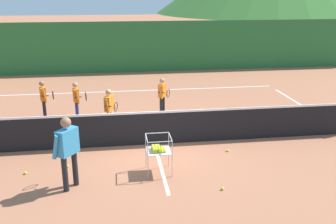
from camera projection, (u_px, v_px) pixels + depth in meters
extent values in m
plane|color=#A86647|center=(155.00, 144.00, 10.56)|extent=(120.00, 120.00, 0.00)
cube|color=white|center=(140.00, 91.00, 16.19)|extent=(11.83, 0.08, 0.01)
cube|color=white|center=(155.00, 144.00, 10.56)|extent=(0.08, 5.65, 0.01)
cube|color=black|center=(154.00, 129.00, 10.42)|extent=(11.61, 0.02, 0.92)
cube|color=white|center=(154.00, 112.00, 10.27)|extent=(11.61, 0.03, 0.06)
cylinder|color=black|center=(65.00, 174.00, 7.97)|extent=(0.12, 0.12, 0.81)
cylinder|color=black|center=(75.00, 168.00, 8.23)|extent=(0.12, 0.12, 0.81)
cube|color=#338CBF|center=(67.00, 142.00, 7.88)|extent=(0.47, 0.52, 0.57)
sphere|color=#996B4C|center=(66.00, 122.00, 7.75)|extent=(0.22, 0.22, 0.22)
cylinder|color=#338CBF|center=(56.00, 147.00, 7.69)|extent=(0.23, 0.20, 0.56)
cylinder|color=#338CBF|center=(75.00, 139.00, 8.15)|extent=(0.19, 0.17, 0.56)
torus|color=#262628|center=(67.00, 138.00, 8.28)|extent=(0.19, 0.25, 0.29)
cylinder|color=black|center=(75.00, 140.00, 8.17)|extent=(0.19, 0.15, 0.03)
cylinder|color=black|center=(44.00, 108.00, 12.70)|extent=(0.10, 0.10, 0.64)
cylinder|color=black|center=(45.00, 110.00, 12.48)|extent=(0.10, 0.10, 0.64)
cube|color=orange|center=(43.00, 94.00, 12.42)|extent=(0.27, 0.42, 0.45)
sphere|color=#996B4C|center=(42.00, 84.00, 12.31)|extent=(0.18, 0.18, 0.18)
cylinder|color=orange|center=(44.00, 93.00, 12.64)|extent=(0.19, 0.11, 0.44)
cylinder|color=orange|center=(45.00, 96.00, 12.25)|extent=(0.15, 0.10, 0.44)
torus|color=#262628|center=(53.00, 95.00, 12.35)|extent=(0.10, 0.29, 0.29)
cylinder|color=black|center=(45.00, 96.00, 12.26)|extent=(0.22, 0.08, 0.03)
cylinder|color=navy|center=(77.00, 109.00, 12.61)|extent=(0.09, 0.09, 0.63)
cylinder|color=navy|center=(77.00, 111.00, 12.39)|extent=(0.09, 0.09, 0.63)
cube|color=orange|center=(76.00, 95.00, 12.34)|extent=(0.24, 0.40, 0.44)
sphere|color=tan|center=(75.00, 85.00, 12.23)|extent=(0.18, 0.18, 0.18)
cylinder|color=orange|center=(77.00, 94.00, 12.56)|extent=(0.18, 0.10, 0.43)
cylinder|color=orange|center=(78.00, 97.00, 12.16)|extent=(0.14, 0.09, 0.44)
torus|color=#262628|center=(86.00, 96.00, 12.24)|extent=(0.08, 0.29, 0.29)
cylinder|color=black|center=(78.00, 97.00, 12.17)|extent=(0.22, 0.07, 0.03)
cylinder|color=silver|center=(111.00, 119.00, 11.65)|extent=(0.10, 0.10, 0.65)
cylinder|color=silver|center=(108.00, 121.00, 11.42)|extent=(0.10, 0.10, 0.65)
cube|color=orange|center=(109.00, 103.00, 11.37)|extent=(0.31, 0.42, 0.45)
sphere|color=tan|center=(108.00, 92.00, 11.26)|extent=(0.18, 0.18, 0.18)
cylinder|color=orange|center=(113.00, 102.00, 11.57)|extent=(0.19, 0.13, 0.44)
cylinder|color=orange|center=(107.00, 106.00, 11.17)|extent=(0.15, 0.11, 0.45)
torus|color=#262628|center=(116.00, 107.00, 11.11)|extent=(0.13, 0.28, 0.29)
cylinder|color=black|center=(108.00, 106.00, 11.16)|extent=(0.22, 0.11, 0.03)
cylinder|color=black|center=(163.00, 104.00, 13.16)|extent=(0.09, 0.09, 0.64)
cylinder|color=black|center=(161.00, 106.00, 12.94)|extent=(0.09, 0.09, 0.64)
cube|color=orange|center=(162.00, 90.00, 12.88)|extent=(0.33, 0.42, 0.45)
sphere|color=tan|center=(162.00, 81.00, 12.78)|extent=(0.18, 0.18, 0.18)
cylinder|color=orange|center=(166.00, 90.00, 13.07)|extent=(0.18, 0.14, 0.44)
cylinder|color=orange|center=(161.00, 93.00, 12.69)|extent=(0.15, 0.12, 0.44)
torus|color=#262628|center=(168.00, 93.00, 12.60)|extent=(0.16, 0.27, 0.29)
cylinder|color=black|center=(161.00, 93.00, 12.68)|extent=(0.21, 0.13, 0.03)
cylinder|color=#B7B7BC|center=(146.00, 151.00, 9.03)|extent=(0.02, 0.02, 0.89)
cylinder|color=#B7B7BC|center=(169.00, 149.00, 9.11)|extent=(0.02, 0.02, 0.89)
cylinder|color=#B7B7BC|center=(148.00, 161.00, 8.50)|extent=(0.02, 0.02, 0.89)
cylinder|color=#B7B7BC|center=(172.00, 159.00, 8.58)|extent=(0.02, 0.02, 0.89)
cube|color=#B7B7BC|center=(159.00, 151.00, 8.77)|extent=(0.56, 0.56, 0.01)
cube|color=#B7B7BC|center=(157.00, 133.00, 8.93)|extent=(0.56, 0.02, 0.02)
cube|color=#B7B7BC|center=(160.00, 142.00, 8.40)|extent=(0.56, 0.02, 0.02)
cube|color=#B7B7BC|center=(147.00, 138.00, 8.63)|extent=(0.02, 0.56, 0.02)
cube|color=#B7B7BC|center=(170.00, 137.00, 8.70)|extent=(0.02, 0.56, 0.02)
sphere|color=yellow|center=(154.00, 152.00, 8.63)|extent=(0.07, 0.07, 0.07)
sphere|color=yellow|center=(153.00, 151.00, 8.68)|extent=(0.07, 0.07, 0.07)
sphere|color=yellow|center=(153.00, 150.00, 8.75)|extent=(0.07, 0.07, 0.07)
sphere|color=yellow|center=(153.00, 149.00, 8.80)|extent=(0.07, 0.07, 0.07)
sphere|color=yellow|center=(152.00, 148.00, 8.87)|extent=(0.07, 0.07, 0.07)
sphere|color=yellow|center=(156.00, 152.00, 8.63)|extent=(0.07, 0.07, 0.07)
sphere|color=yellow|center=(156.00, 151.00, 8.70)|extent=(0.07, 0.07, 0.07)
sphere|color=yellow|center=(156.00, 150.00, 8.75)|extent=(0.07, 0.07, 0.07)
sphere|color=yellow|center=(156.00, 148.00, 8.82)|extent=(0.07, 0.07, 0.07)
sphere|color=yellow|center=(155.00, 147.00, 8.87)|extent=(0.07, 0.07, 0.07)
sphere|color=yellow|center=(159.00, 152.00, 8.65)|extent=(0.07, 0.07, 0.07)
sphere|color=yellow|center=(159.00, 150.00, 8.70)|extent=(0.07, 0.07, 0.07)
sphere|color=yellow|center=(159.00, 150.00, 8.76)|extent=(0.07, 0.07, 0.07)
sphere|color=yellow|center=(158.00, 148.00, 8.83)|extent=(0.07, 0.07, 0.07)
sphere|color=yellow|center=(158.00, 147.00, 8.89)|extent=(0.07, 0.07, 0.07)
sphere|color=yellow|center=(162.00, 152.00, 8.65)|extent=(0.07, 0.07, 0.07)
sphere|color=yellow|center=(161.00, 150.00, 8.71)|extent=(0.07, 0.07, 0.07)
sphere|color=yellow|center=(162.00, 149.00, 8.77)|extent=(0.07, 0.07, 0.07)
sphere|color=yellow|center=(161.00, 148.00, 8.83)|extent=(0.07, 0.07, 0.07)
sphere|color=yellow|center=(161.00, 147.00, 8.89)|extent=(0.07, 0.07, 0.07)
sphere|color=yellow|center=(165.00, 151.00, 8.66)|extent=(0.07, 0.07, 0.07)
sphere|color=yellow|center=(164.00, 150.00, 8.72)|extent=(0.07, 0.07, 0.07)
sphere|color=yellow|center=(164.00, 149.00, 8.78)|extent=(0.07, 0.07, 0.07)
sphere|color=yellow|center=(163.00, 148.00, 8.84)|extent=(0.07, 0.07, 0.07)
sphere|color=yellow|center=(163.00, 147.00, 8.90)|extent=(0.07, 0.07, 0.07)
sphere|color=yellow|center=(154.00, 150.00, 8.61)|extent=(0.07, 0.07, 0.07)
sphere|color=yellow|center=(153.00, 149.00, 8.66)|extent=(0.07, 0.07, 0.07)
sphere|color=yellow|center=(153.00, 148.00, 8.73)|extent=(0.07, 0.07, 0.07)
sphere|color=yellow|center=(153.00, 147.00, 8.79)|extent=(0.07, 0.07, 0.07)
sphere|color=yellow|center=(152.00, 145.00, 8.85)|extent=(0.07, 0.07, 0.07)
sphere|color=yellow|center=(156.00, 150.00, 8.61)|extent=(0.07, 0.07, 0.07)
sphere|color=yellow|center=(156.00, 149.00, 8.67)|extent=(0.07, 0.07, 0.07)
sphere|color=yellow|center=(156.00, 148.00, 8.74)|extent=(0.07, 0.07, 0.07)
sphere|color=yellow|center=(155.00, 146.00, 8.80)|extent=(0.07, 0.07, 0.07)
sphere|color=yellow|center=(155.00, 145.00, 8.86)|extent=(0.07, 0.07, 0.07)
sphere|color=yellow|center=(159.00, 150.00, 8.62)|extent=(0.07, 0.07, 0.07)
sphere|color=yellow|center=(159.00, 148.00, 8.68)|extent=(0.07, 0.07, 0.07)
sphere|color=yellow|center=(158.00, 147.00, 8.74)|extent=(0.07, 0.07, 0.07)
sphere|color=yellow|center=(158.00, 146.00, 8.81)|extent=(0.07, 0.07, 0.07)
sphere|color=yellow|center=(158.00, 145.00, 8.87)|extent=(0.07, 0.07, 0.07)
sphere|color=yellow|center=(223.00, 189.00, 8.12)|extent=(0.07, 0.07, 0.07)
sphere|color=yellow|center=(68.00, 166.00, 9.16)|extent=(0.07, 0.07, 0.07)
sphere|color=yellow|center=(25.00, 173.00, 8.82)|extent=(0.07, 0.07, 0.07)
sphere|color=yellow|center=(228.00, 150.00, 10.05)|extent=(0.07, 0.07, 0.07)
cube|color=#286B33|center=(134.00, 47.00, 19.53)|extent=(26.03, 0.08, 2.65)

